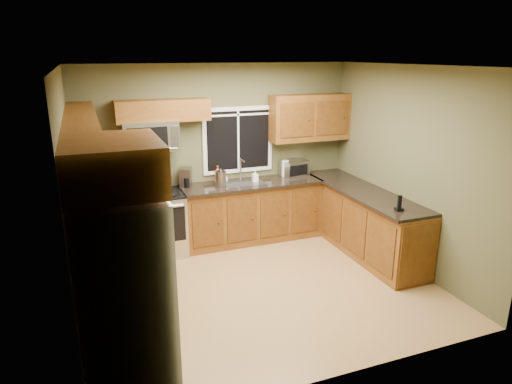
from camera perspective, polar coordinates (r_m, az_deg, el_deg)
floor at (r=5.90m, az=0.77°, el=-11.73°), size 4.20×4.20×0.00m
ceiling at (r=5.18m, az=0.90°, el=15.47°), size 4.20×4.20×0.00m
back_wall at (r=7.04m, az=-4.61°, el=4.74°), size 4.20×0.00×4.20m
front_wall at (r=3.87m, az=10.79°, el=-5.96°), size 4.20×0.00×4.20m
left_wall at (r=5.04m, az=-21.98°, el=-1.46°), size 0.00×3.60×3.60m
right_wall at (r=6.44m, az=18.49°, el=2.75°), size 0.00×3.60×3.60m
window at (r=7.07m, az=-2.26°, el=6.51°), size 1.12×0.03×1.02m
base_cabinets_left at (r=5.80m, az=-17.99°, el=-8.21°), size 0.60×2.65×0.90m
countertop_left at (r=5.62m, az=-18.17°, el=-3.83°), size 0.65×2.65×0.04m
base_cabinets_back at (r=7.14m, az=-0.55°, el=-2.55°), size 2.17×0.60×0.90m
countertop_back at (r=6.97m, az=-0.49°, el=1.03°), size 2.17×0.65×0.04m
base_cabinets_peninsula at (r=6.94m, az=13.07°, el=-3.59°), size 0.60×2.52×0.90m
countertop_peninsula at (r=6.78m, az=13.13°, el=0.12°), size 0.65×2.50×0.04m
upper_cabinets_left at (r=5.37m, az=-20.80°, el=5.41°), size 0.33×2.65×0.72m
upper_cabinets_back_left at (r=6.58m, az=-11.57°, el=9.96°), size 1.30×0.33×0.30m
upper_cabinets_back_right at (r=7.34m, az=6.74°, el=9.22°), size 1.30×0.33×0.72m
upper_cabinet_over_fridge at (r=3.60m, az=-17.54°, el=3.25°), size 0.72×0.90×0.38m
refrigerator at (r=4.01m, az=-16.07°, el=-12.61°), size 0.74×0.90×1.80m
range at (r=6.77m, az=-12.20°, el=-3.90°), size 0.76×0.69×0.94m
microwave at (r=6.57m, az=-13.08°, el=6.84°), size 0.76×0.41×0.42m
sink at (r=6.94m, az=-1.43°, el=1.23°), size 0.60×0.42×0.36m
toaster_oven at (r=7.36m, az=4.85°, el=2.99°), size 0.45×0.38×0.25m
coffee_maker at (r=6.82m, az=-8.76°, el=1.76°), size 0.23×0.26×0.28m
kettle at (r=6.73m, az=-4.43°, el=1.74°), size 0.16×0.16×0.29m
paper_towel_roll at (r=7.30m, az=3.67°, el=2.95°), size 0.14×0.14×0.29m
soap_bottle_a at (r=6.95m, az=-4.81°, el=2.21°), size 0.11×0.11×0.26m
soap_bottle_b at (r=7.00m, az=-0.11°, el=2.02°), size 0.08×0.08×0.18m
soap_bottle_c at (r=6.94m, az=-4.09°, el=1.79°), size 0.16×0.16×0.17m
cordless_phone at (r=5.99m, az=17.47°, el=-1.68°), size 0.11×0.11×0.20m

